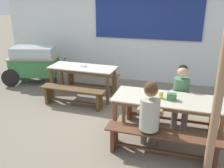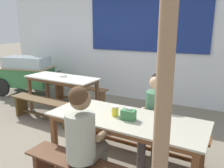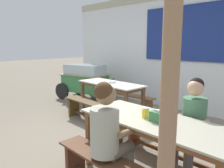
% 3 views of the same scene
% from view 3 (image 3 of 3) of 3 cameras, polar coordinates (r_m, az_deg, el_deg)
% --- Properties ---
extents(ground_plane, '(40.00, 40.00, 0.00)m').
position_cam_3_polar(ground_plane, '(3.94, -1.65, -13.95)').
color(ground_plane, '#7B705E').
extents(backdrop_wall, '(7.59, 0.23, 2.91)m').
position_cam_3_polar(backdrop_wall, '(5.68, 17.80, 8.82)').
color(backdrop_wall, white).
rests_on(backdrop_wall, ground_plane).
extents(dining_table_far, '(1.61, 0.69, 0.77)m').
position_cam_3_polar(dining_table_far, '(4.94, -0.32, -0.68)').
color(dining_table_far, silver).
rests_on(dining_table_far, ground_plane).
extents(dining_table_near, '(1.86, 0.78, 0.77)m').
position_cam_3_polar(dining_table_near, '(2.62, 10.88, -10.51)').
color(dining_table_near, '#BEB8A0').
rests_on(dining_table_near, ground_plane).
extents(bench_far_back, '(1.49, 0.33, 0.43)m').
position_cam_3_polar(bench_far_back, '(5.41, 4.12, -4.12)').
color(bench_far_back, brown).
rests_on(bench_far_back, ground_plane).
extents(bench_far_front, '(1.51, 0.37, 0.43)m').
position_cam_3_polar(bench_far_front, '(4.67, -5.47, -6.34)').
color(bench_far_front, brown).
rests_on(bench_far_front, ground_plane).
extents(bench_near_back, '(1.81, 0.30, 0.43)m').
position_cam_3_polar(bench_near_back, '(3.22, 16.72, -14.47)').
color(bench_near_back, brown).
rests_on(bench_near_back, ground_plane).
extents(food_cart, '(1.77, 1.13, 1.02)m').
position_cam_3_polar(food_cart, '(6.62, -7.03, 1.33)').
color(food_cart, '#3C844A').
rests_on(food_cart, ground_plane).
extents(person_right_near_table, '(0.42, 0.53, 1.21)m').
position_cam_3_polar(person_right_near_table, '(2.93, 19.66, -8.96)').
color(person_right_near_table, '#655A59').
rests_on(person_right_near_table, ground_plane).
extents(person_near_front, '(0.43, 0.52, 1.24)m').
position_cam_3_polar(person_near_front, '(2.40, -0.81, -11.92)').
color(person_near_front, '#68675A').
rests_on(person_near_front, ground_plane).
extents(tissue_box, '(0.16, 0.10, 0.14)m').
position_cam_3_polar(tissue_box, '(2.51, 11.53, -8.18)').
color(tissue_box, '#3B7C46').
rests_on(tissue_box, dining_table_near).
extents(condiment_jar, '(0.08, 0.08, 0.12)m').
position_cam_3_polar(condiment_jar, '(2.64, 8.53, -7.25)').
color(condiment_jar, yellow).
rests_on(condiment_jar, dining_table_near).
extents(soup_bowl, '(0.16, 0.16, 0.04)m').
position_cam_3_polar(soup_bowl, '(4.93, 0.04, 0.56)').
color(soup_bowl, silver).
rests_on(soup_bowl, dining_table_far).
extents(wooden_support_post, '(0.11, 0.11, 2.44)m').
position_cam_3_polar(wooden_support_post, '(1.47, 14.30, -5.40)').
color(wooden_support_post, '#9F7957').
rests_on(wooden_support_post, ground_plane).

